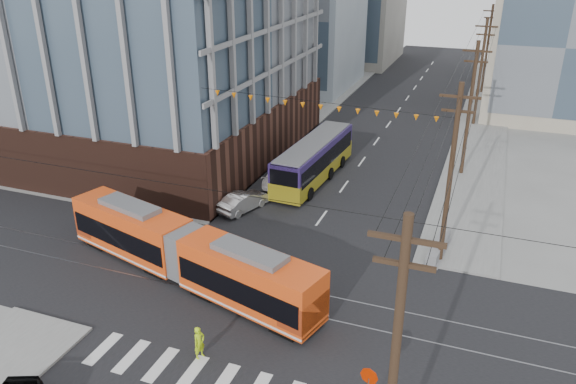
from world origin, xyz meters
TOP-DOWN VIEW (x-y plane):
  - ground at (0.00, 0.00)m, footprint 160.00×160.00m
  - bg_bldg_nw_near at (-17.00, 52.00)m, footprint 18.00×16.00m
  - bg_bldg_ne_near at (16.00, 48.00)m, footprint 14.00×14.00m
  - bg_bldg_ne_far at (18.00, 68.00)m, footprint 16.00×16.00m
  - utility_pole_near at (8.50, -6.00)m, footprint 0.30×0.30m
  - utility_pole_far at (8.50, 56.00)m, footprint 0.30×0.30m
  - streetcar at (-4.83, 3.81)m, footprint 17.62×7.17m
  - city_bus at (-2.80, 20.71)m, footprint 3.29×12.02m
  - parked_car_silver at (-5.69, 13.31)m, footprint 2.75×4.46m
  - parked_car_white at (-4.98, 18.88)m, footprint 2.55×5.25m
  - parked_car_grey at (-5.44, 22.90)m, footprint 2.89×4.89m
  - pedestrian at (-0.95, -1.89)m, footprint 0.57×0.70m
  - jersey_barrier at (8.30, 11.86)m, footprint 1.35×4.08m

SIDE VIEW (x-z plane):
  - ground at x=0.00m, z-range 0.00..0.00m
  - jersey_barrier at x=8.30m, z-range 0.00..0.80m
  - parked_car_grey at x=-5.44m, z-range 0.00..1.28m
  - parked_car_silver at x=-5.69m, z-range 0.00..1.39m
  - parked_car_white at x=-4.98m, z-range 0.00..1.47m
  - pedestrian at x=-0.95m, z-range 0.00..1.67m
  - city_bus at x=-2.80m, z-range 0.00..3.37m
  - streetcar at x=-4.83m, z-range 0.00..3.39m
  - utility_pole_near at x=8.50m, z-range 0.00..11.00m
  - utility_pole_far at x=8.50m, z-range 0.00..11.00m
  - bg_bldg_ne_far at x=18.00m, z-range 0.00..14.00m
  - bg_bldg_ne_near at x=16.00m, z-range 0.00..16.00m
  - bg_bldg_nw_near at x=-17.00m, z-range 0.00..18.00m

